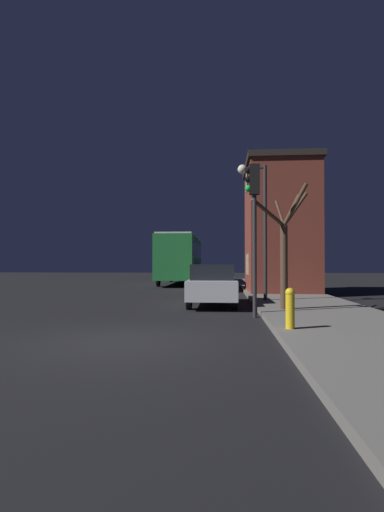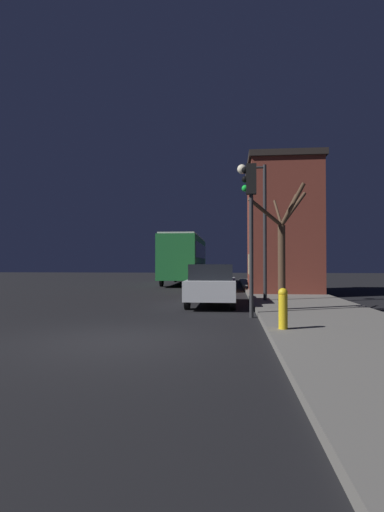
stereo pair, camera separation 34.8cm
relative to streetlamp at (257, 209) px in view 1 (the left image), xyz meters
name	(u,v)px [view 1 (the left image)]	position (x,y,z in m)	size (l,w,h in m)	color
ground_plane	(125,340)	(-3.42, -7.77, -3.76)	(120.00, 120.00, 0.00)	black
sidewalk	(374,340)	(1.62, -7.77, -3.69)	(3.73, 60.00, 0.16)	#605E59
brick_building	(280,226)	(1.67, 5.71, -0.16)	(3.67, 5.45, 6.85)	brown
streetlamp	(257,209)	(0.00, 0.00, 0.00)	(1.16, 0.38, 5.40)	#28282B
traffic_light	(254,208)	(-0.46, -4.05, -0.50)	(0.43, 0.24, 4.56)	#28282B
bare_tree	(285,245)	(0.61, -3.09, -1.59)	(2.06, 1.80, 3.95)	#473323
bus	(181,256)	(-4.62, 14.77, -1.58)	(2.59, 10.65, 3.67)	#1E6B33
car_near_lane	(213,284)	(-1.76, -0.75, -2.95)	(1.76, 4.53, 1.57)	#B7BABF
car_mid_lane	(213,276)	(-1.95, 8.00, -2.94)	(1.71, 4.65, 1.55)	olive
car_far_lane	(215,274)	(-1.97, 16.41, -2.99)	(1.72, 3.87, 1.50)	#B21E19
fire_hydrant	(290,307)	(0.11, -7.00, -3.13)	(0.21, 0.21, 0.91)	gold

